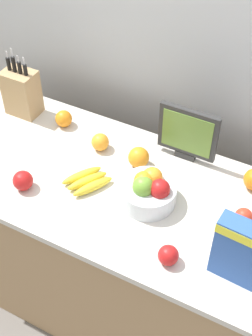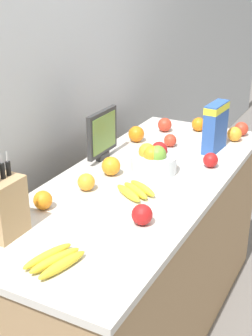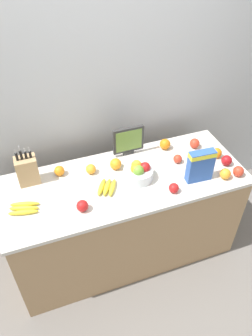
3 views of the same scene
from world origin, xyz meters
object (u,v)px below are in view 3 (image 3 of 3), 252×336
small_monitor (128,141)px  apple_by_knife_block (227,160)px  apple_rightmost (178,159)px  banana_bunch_right (107,187)px  orange_mid_right (59,171)px  apple_rear (82,206)px  apple_leftmost (238,171)px  apple_middle (195,143)px  cereal_box (201,165)px  orange_near_bowl (91,169)px  orange_mid_left (165,144)px  knife_block (27,170)px  orange_back_center (116,164)px  orange_front_left (225,174)px  banana_bunch_left (24,208)px  fruit_bowl (138,172)px  orange_front_right (217,153)px  apple_front (174,188)px

small_monitor → apple_by_knife_block: size_ratio=3.04×
apple_rightmost → apple_by_knife_block: (0.35, -0.16, 0.01)m
banana_bunch_right → orange_mid_right: (-0.29, 0.27, 0.02)m
apple_rear → apple_rightmost: 0.86m
apple_leftmost → apple_middle: apple_middle is taller
cereal_box → apple_leftmost: cereal_box is taller
orange_near_bowl → orange_mid_right: same height
apple_rear → orange_mid_left: orange_mid_left is taller
small_monitor → apple_leftmost: 0.87m
knife_block → orange_near_bowl: 0.46m
orange_back_center → apple_by_knife_block: bearing=-16.9°
apple_rightmost → orange_mid_left: size_ratio=0.77×
orange_near_bowl → orange_front_left: (0.93, -0.40, 0.00)m
apple_by_knife_block → banana_bunch_right: bearing=176.6°
orange_mid_left → apple_rightmost: bearing=-84.8°
apple_rightmost → orange_near_bowl: (-0.68, 0.11, 0.00)m
banana_bunch_left → orange_front_left: bearing=-7.3°
orange_front_left → orange_near_bowl: bearing=156.8°
cereal_box → orange_front_left: size_ratio=3.15×
small_monitor → apple_rear: 0.69m
banana_bunch_right → apple_rightmost: size_ratio=2.94×
fruit_bowl → orange_back_center: fruit_bowl is taller
apple_leftmost → orange_front_right: bearing=97.7°
apple_middle → orange_front_left: (0.03, -0.41, -0.00)m
orange_mid_left → orange_front_right: (0.34, -0.24, -0.00)m
apple_by_knife_block → apple_middle: 0.31m
small_monitor → orange_front_right: size_ratio=3.10×
fruit_bowl → apple_by_knife_block: bearing=-7.3°
small_monitor → apple_by_knife_block: bearing=-29.9°
apple_middle → orange_front_left: 0.41m
orange_mid_right → orange_front_right: (1.23, -0.22, 0.00)m
banana_bunch_right → orange_front_right: bearing=3.3°
fruit_bowl → apple_rightmost: size_ratio=3.18×
apple_rightmost → apple_middle: (0.22, 0.13, 0.01)m
fruit_bowl → apple_by_knife_block: fruit_bowl is taller
banana_bunch_right → apple_by_knife_block: bearing=-3.4°
apple_leftmost → apple_by_knife_block: bearing=95.1°
banana_bunch_right → orange_back_center: (0.13, 0.20, 0.03)m
small_monitor → apple_front: (0.15, -0.52, -0.10)m
small_monitor → apple_middle: small_monitor is taller
apple_by_knife_block → orange_front_right: size_ratio=1.02×
apple_leftmost → apple_front: size_ratio=1.10×
orange_mid_right → apple_by_knife_block: bearing=-14.7°
fruit_bowl → orange_near_bowl: fruit_bowl is taller
apple_rear → apple_front: (0.65, -0.05, -0.00)m
cereal_box → orange_back_center: size_ratio=2.90×
apple_rightmost → apple_middle: bearing=30.1°
apple_front → orange_front_left: orange_front_left is taller
knife_block → apple_front: 1.06m
orange_near_bowl → small_monitor: bearing=19.1°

